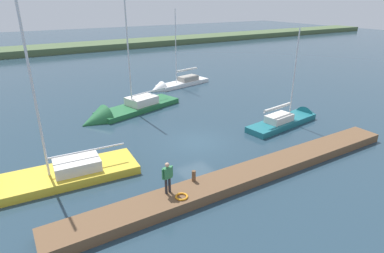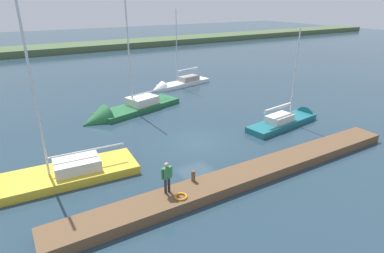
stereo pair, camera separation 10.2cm
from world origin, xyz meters
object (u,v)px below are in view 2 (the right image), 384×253
object	(u,v)px
mooring_post_near	(193,176)
sailboat_far_left	(19,187)
sailboat_inner_slip	(122,113)
person_on_dock	(167,176)
life_ring_buoy	(181,197)
sailboat_far_right	(176,86)
sailboat_near_dock	(291,121)

from	to	relation	value
mooring_post_near	sailboat_far_left	bearing A→B (deg)	-30.96
sailboat_inner_slip	person_on_dock	distance (m)	14.32
life_ring_buoy	sailboat_far_left	xyz separation A→B (m)	(6.91, -5.96, -0.43)
life_ring_buoy	sailboat_inner_slip	world-z (taller)	sailboat_inner_slip
sailboat_far_right	sailboat_far_left	bearing A→B (deg)	28.38
sailboat_far_left	person_on_dock	world-z (taller)	sailboat_far_left
sailboat_far_right	person_on_dock	bearing A→B (deg)	49.18
sailboat_inner_slip	person_on_dock	xyz separation A→B (m)	(2.48, 14.04, 1.40)
sailboat_inner_slip	sailboat_far_left	bearing A→B (deg)	27.99
sailboat_near_dock	sailboat_far_left	bearing A→B (deg)	171.25
mooring_post_near	person_on_dock	world-z (taller)	person_on_dock
sailboat_far_left	person_on_dock	size ratio (longest dim) A/B	6.69
sailboat_inner_slip	person_on_dock	world-z (taller)	sailboat_inner_slip
sailboat_far_right	sailboat_inner_slip	world-z (taller)	sailboat_inner_slip
sailboat_near_dock	sailboat_far_left	xyz separation A→B (m)	(20.62, -0.40, 0.05)
sailboat_near_dock	sailboat_far_right	world-z (taller)	sailboat_far_right
sailboat_far_right	sailboat_inner_slip	distance (m)	10.70
sailboat_near_dock	sailboat_far_left	size ratio (longest dim) A/B	0.75
sailboat_far_right	sailboat_near_dock	bearing A→B (deg)	88.85
life_ring_buoy	sailboat_far_left	size ratio (longest dim) A/B	0.06
sailboat_far_right	mooring_post_near	bearing A→B (deg)	52.71
sailboat_far_left	sailboat_inner_slip	xyz separation A→B (m)	(-9.01, -8.81, -0.02)
sailboat_near_dock	sailboat_far_right	bearing A→B (deg)	92.82
sailboat_inner_slip	person_on_dock	bearing A→B (deg)	63.59
mooring_post_near	sailboat_inner_slip	world-z (taller)	sailboat_inner_slip
sailboat_inner_slip	sailboat_far_right	bearing A→B (deg)	-161.55
sailboat_far_left	life_ring_buoy	bearing A→B (deg)	142.86
mooring_post_near	person_on_dock	xyz separation A→B (m)	(1.71, 0.28, 0.69)
sailboat_far_right	person_on_dock	world-z (taller)	sailboat_far_right
life_ring_buoy	person_on_dock	distance (m)	1.26
sailboat_far_left	sailboat_near_dock	bearing A→B (deg)	-177.47
sailboat_far_right	sailboat_inner_slip	bearing A→B (deg)	23.22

